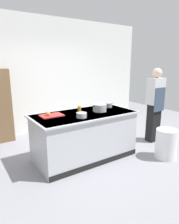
# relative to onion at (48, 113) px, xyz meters

# --- Properties ---
(ground_plane) EXTENTS (10.00, 10.00, 0.00)m
(ground_plane) POSITION_rel_onion_xyz_m (0.67, -0.16, -0.96)
(ground_plane) COLOR gray
(back_wall) EXTENTS (6.40, 0.12, 3.00)m
(back_wall) POSITION_rel_onion_xyz_m (0.67, 1.94, 0.54)
(back_wall) COLOR white
(back_wall) RESTS_ON ground_plane
(counter_island) EXTENTS (1.98, 0.98, 0.90)m
(counter_island) POSITION_rel_onion_xyz_m (0.67, -0.16, -0.50)
(counter_island) COLOR #B7BABF
(counter_island) RESTS_ON ground_plane
(cutting_board) EXTENTS (0.40, 0.28, 0.02)m
(cutting_board) POSITION_rel_onion_xyz_m (0.07, 0.01, -0.05)
(cutting_board) COLOR red
(cutting_board) RESTS_ON counter_island
(onion) EXTENTS (0.09, 0.09, 0.09)m
(onion) POSITION_rel_onion_xyz_m (0.00, 0.00, 0.00)
(onion) COLOR tan
(onion) RESTS_ON cutting_board
(stock_pot) EXTENTS (0.33, 0.27, 0.14)m
(stock_pot) POSITION_rel_onion_xyz_m (1.01, -0.18, 0.01)
(stock_pot) COLOR #B7BABF
(stock_pot) RESTS_ON counter_island
(sauce_pan) EXTENTS (0.22, 0.15, 0.10)m
(sauce_pan) POSITION_rel_onion_xyz_m (1.39, 0.01, -0.02)
(sauce_pan) COLOR #99999E
(sauce_pan) RESTS_ON counter_island
(mixing_bowl) EXTENTS (0.18, 0.18, 0.09)m
(mixing_bowl) POSITION_rel_onion_xyz_m (0.46, -0.39, -0.02)
(mixing_bowl) COLOR #B7BABF
(mixing_bowl) RESTS_ON counter_island
(juice_cup) EXTENTS (0.07, 0.07, 0.10)m
(juice_cup) POSITION_rel_onion_xyz_m (0.69, 0.06, -0.01)
(juice_cup) COLOR yellow
(juice_cup) RESTS_ON counter_island
(trash_bin) EXTENTS (0.41, 0.41, 0.58)m
(trash_bin) POSITION_rel_onion_xyz_m (1.98, -1.07, -0.67)
(trash_bin) COLOR white
(trash_bin) RESTS_ON ground_plane
(person_chef) EXTENTS (0.38, 0.25, 1.72)m
(person_chef) POSITION_rel_onion_xyz_m (2.49, -0.33, -0.05)
(person_chef) COLOR black
(person_chef) RESTS_ON ground_plane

